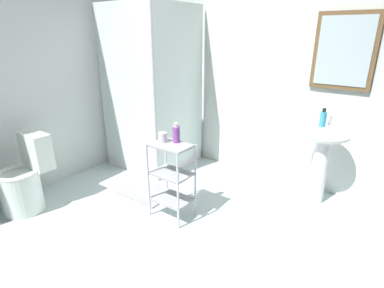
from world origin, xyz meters
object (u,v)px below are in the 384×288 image
Objects in this scene: conditioner_bottle_purple at (176,134)px; storage_cart at (172,175)px; toilet at (25,180)px; hand_soap_bottle at (323,119)px; shower_stall at (155,132)px; pedestal_sink at (322,150)px; bath_mat at (145,192)px; rinse_cup at (163,137)px.

storage_cart is at bearing -90.94° from conditioner_bottle_purple.
hand_soap_bottle reaches higher than toilet.
shower_stall is at bearing 140.35° from storage_cart.
conditioner_bottle_purple is (0.95, -0.71, 0.36)m from shower_stall.
pedestal_sink reaches higher than toilet.
hand_soap_bottle is 0.31× the size of bath_mat.
hand_soap_bottle is at bearing 144.36° from pedestal_sink.
pedestal_sink is 0.32m from hand_soap_bottle.
rinse_cup is (1.14, 0.78, 0.47)m from toilet.
conditioner_bottle_purple is 2.09× the size of rinse_cup.
shower_stall is at bearing 123.49° from bath_mat.
rinse_cup is at bearing -136.61° from pedestal_sink.
conditioner_bottle_purple is at bearing -135.57° from pedestal_sink.
rinse_cup is (-1.15, -1.09, 0.20)m from pedestal_sink.
hand_soap_bottle is at bearing 10.27° from shower_stall.
pedestal_sink is at bearing 44.43° from conditioner_bottle_purple.
storage_cart is at bearing 31.44° from toilet.
hand_soap_bottle reaches higher than conditioner_bottle_purple.
storage_cart is 8.44× the size of rinse_cup.
storage_cart is at bearing -7.05° from rinse_cup.
toilet reaches higher than bath_mat.
bath_mat is (0.42, -0.63, -0.45)m from shower_stall.
hand_soap_bottle is at bearing 40.25° from toilet.
pedestal_sink is 4.42× the size of conditioner_bottle_purple.
conditioner_bottle_purple is 0.13m from rinse_cup.
pedestal_sink is 4.41× the size of hand_soap_bottle.
toilet is at bearing -139.75° from hand_soap_bottle.
rinse_cup is (-0.11, -0.06, -0.04)m from conditioner_bottle_purple.
storage_cart is (1.25, 0.76, 0.12)m from toilet.
pedestal_sink is 1.35× the size of bath_mat.
bath_mat is at bearing 161.60° from rinse_cup.
hand_soap_bottle is at bearing 45.58° from rinse_cup.
conditioner_bottle_purple is 0.31× the size of bath_mat.
rinse_cup is (0.84, -0.77, 0.32)m from shower_stall.
toilet is 4.14× the size of hand_soap_bottle.
pedestal_sink is 2.97m from toilet.
pedestal_sink is at bearing -35.64° from hand_soap_bottle.
rinse_cup is (-0.11, 0.01, 0.35)m from storage_cart.
toilet is at bearing -145.80° from rinse_cup.
shower_stall is 10.90× the size of hand_soap_bottle.
conditioner_bottle_purple reaches higher than pedestal_sink.
conditioner_bottle_purple is (-0.99, -1.06, -0.07)m from hand_soap_bottle.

